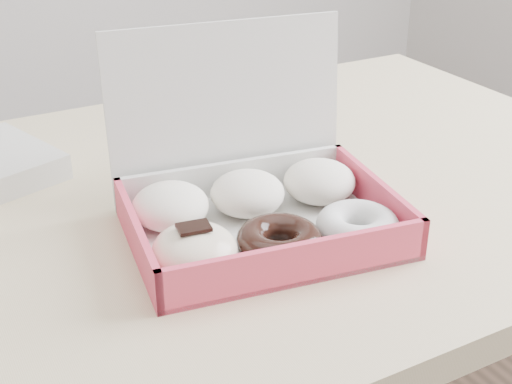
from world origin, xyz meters
TOP-DOWN VIEW (x-y plane):
  - table at (0.00, 0.00)m, footprint 1.20×0.80m
  - donut_box at (-0.03, -0.12)m, footprint 0.34×0.30m

SIDE VIEW (x-z plane):
  - table at x=0.00m, z-range 0.30..1.05m
  - donut_box at x=-0.03m, z-range 0.67..0.90m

